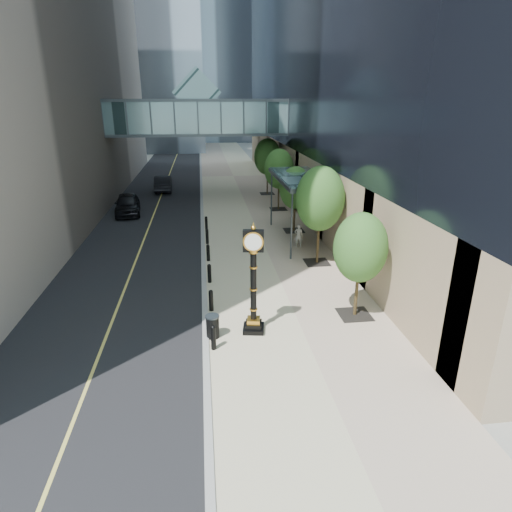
% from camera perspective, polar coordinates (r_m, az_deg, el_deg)
% --- Properties ---
extents(ground, '(320.00, 320.00, 0.00)m').
position_cam_1_polar(ground, '(16.30, 4.28, -13.66)').
color(ground, gray).
rests_on(ground, ground).
extents(road, '(8.00, 180.00, 0.02)m').
position_cam_1_polar(road, '(54.16, -11.65, 10.19)').
color(road, black).
rests_on(road, ground).
extents(sidewalk, '(8.00, 180.00, 0.06)m').
position_cam_1_polar(sidewalk, '(54.14, -3.04, 10.59)').
color(sidewalk, '#B8AE8D').
rests_on(sidewalk, ground).
extents(curb, '(0.25, 180.00, 0.07)m').
position_cam_1_polar(curb, '(54.00, -7.35, 10.43)').
color(curb, gray).
rests_on(curb, ground).
extents(distant_tower_c, '(22.00, 22.00, 65.00)m').
position_cam_1_polar(distant_tower_c, '(135.32, -9.70, 29.95)').
color(distant_tower_c, '#A0B2C9').
rests_on(distant_tower_c, ground).
extents(skywalk, '(17.00, 4.20, 5.80)m').
position_cam_1_polar(skywalk, '(41.26, -7.76, 18.17)').
color(skywalk, '#456C6F').
rests_on(skywalk, ground).
extents(entrance_canopy, '(3.00, 8.00, 4.38)m').
position_cam_1_polar(entrance_canopy, '(28.39, 5.93, 10.22)').
color(entrance_canopy, '#383F44').
rests_on(entrance_canopy, ground).
extents(bollard_row, '(0.20, 16.20, 0.90)m').
position_cam_1_polar(bollard_row, '(23.83, -6.31, -0.96)').
color(bollard_row, black).
rests_on(bollard_row, sidewalk).
extents(street_trees, '(2.73, 28.46, 5.62)m').
position_cam_1_polar(street_trees, '(31.14, 4.98, 9.94)').
color(street_trees, black).
rests_on(street_trees, sidewalk).
extents(street_clock, '(0.98, 0.98, 4.52)m').
position_cam_1_polar(street_clock, '(17.06, -0.34, -4.19)').
color(street_clock, black).
rests_on(street_clock, sidewalk).
extents(trash_bin, '(0.62, 0.62, 0.90)m').
position_cam_1_polar(trash_bin, '(17.38, -5.80, -9.41)').
color(trash_bin, black).
rests_on(trash_bin, sidewalk).
extents(pedestrian, '(0.62, 0.47, 1.54)m').
position_cam_1_polar(pedestrian, '(27.55, 5.71, 2.71)').
color(pedestrian, '#A8A49A').
rests_on(pedestrian, sidewalk).
extents(car_near, '(2.54, 5.10, 1.67)m').
position_cam_1_polar(car_near, '(37.33, -16.77, 6.65)').
color(car_near, black).
rests_on(car_near, road).
extents(car_far, '(1.86, 4.86, 1.58)m').
position_cam_1_polar(car_far, '(46.22, -12.26, 9.48)').
color(car_far, black).
rests_on(car_far, road).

